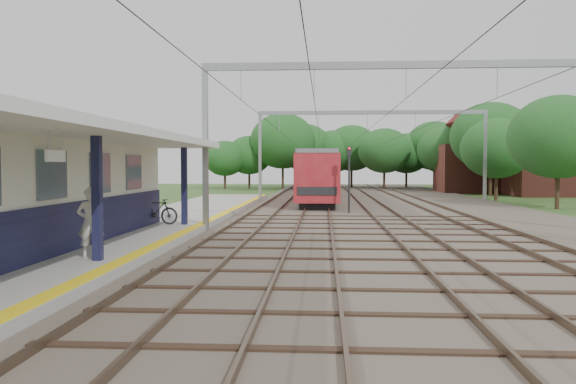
{
  "coord_description": "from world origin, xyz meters",
  "views": [
    {
      "loc": [
        -0.1,
        -8.01,
        2.77
      ],
      "look_at": [
        -1.72,
        17.49,
        1.6
      ],
      "focal_mm": 35.0,
      "sensor_mm": 36.0,
      "label": 1
    }
  ],
  "objects": [
    {
      "name": "ground",
      "position": [
        0.0,
        0.0,
        0.0
      ],
      "size": [
        160.0,
        160.0,
        0.0
      ],
      "primitive_type": "plane",
      "color": "#2D4C1E",
      "rests_on": "ground"
    },
    {
      "name": "ballast_bed",
      "position": [
        4.0,
        30.0,
        0.05
      ],
      "size": [
        18.0,
        90.0,
        0.1
      ],
      "primitive_type": "cube",
      "color": "#473D33",
      "rests_on": "ground"
    },
    {
      "name": "platform",
      "position": [
        -7.5,
        14.0,
        0.17
      ],
      "size": [
        5.0,
        52.0,
        0.35
      ],
      "primitive_type": "cube",
      "color": "gray",
      "rests_on": "ground"
    },
    {
      "name": "yellow_stripe",
      "position": [
        -5.25,
        14.0,
        0.35
      ],
      "size": [
        0.45,
        52.0,
        0.01
      ],
      "primitive_type": "cube",
      "color": "yellow",
      "rests_on": "platform"
    },
    {
      "name": "station_building",
      "position": [
        -8.88,
        7.0,
        2.04
      ],
      "size": [
        3.41,
        18.0,
        3.4
      ],
      "color": "beige",
      "rests_on": "platform"
    },
    {
      "name": "canopy",
      "position": [
        -7.77,
        6.0,
        3.64
      ],
      "size": [
        6.4,
        20.0,
        3.44
      ],
      "color": "#101135",
      "rests_on": "platform"
    },
    {
      "name": "rail_tracks",
      "position": [
        1.5,
        30.0,
        0.18
      ],
      "size": [
        11.8,
        88.0,
        0.15
      ],
      "color": "brown",
      "rests_on": "ballast_bed"
    },
    {
      "name": "catenary_system",
      "position": [
        3.39,
        25.28,
        5.51
      ],
      "size": [
        17.22,
        88.0,
        7.0
      ],
      "color": "gray",
      "rests_on": "ground"
    },
    {
      "name": "tree_band",
      "position": [
        3.84,
        57.12,
        4.92
      ],
      "size": [
        31.72,
        30.88,
        8.82
      ],
      "color": "#382619",
      "rests_on": "ground"
    },
    {
      "name": "house_near",
      "position": [
        21.0,
        46.0,
        2.99
      ],
      "size": [
        7.0,
        6.12,
        7.89
      ],
      "color": "brown",
      "rests_on": "ground"
    },
    {
      "name": "house_far",
      "position": [
        16.0,
        52.0,
        3.23
      ],
      "size": [
        8.0,
        6.12,
        8.66
      ],
      "color": "brown",
      "rests_on": "ground"
    },
    {
      "name": "person",
      "position": [
        -6.23,
        6.34,
        1.29
      ],
      "size": [
        0.79,
        0.64,
        1.88
      ],
      "primitive_type": "imported",
      "rotation": [
        0.0,
        0.0,
        3.46
      ],
      "color": "silver",
      "rests_on": "platform"
    },
    {
      "name": "bicycle",
      "position": [
        -7.07,
        14.89,
        0.91
      ],
      "size": [
        1.9,
        0.65,
        1.12
      ],
      "primitive_type": "imported",
      "rotation": [
        0.0,
        0.0,
        1.5
      ],
      "color": "black",
      "rests_on": "platform"
    },
    {
      "name": "train",
      "position": [
        -0.5,
        43.09,
        2.09
      ],
      "size": [
        2.84,
        35.36,
        3.74
      ],
      "color": "black",
      "rests_on": "ballast_bed"
    },
    {
      "name": "signal_post",
      "position": [
        1.35,
        24.16,
        2.34
      ],
      "size": [
        0.27,
        0.25,
        3.88
      ],
      "rotation": [
        0.0,
        0.0,
        -0.05
      ],
      "color": "black",
      "rests_on": "ground"
    }
  ]
}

